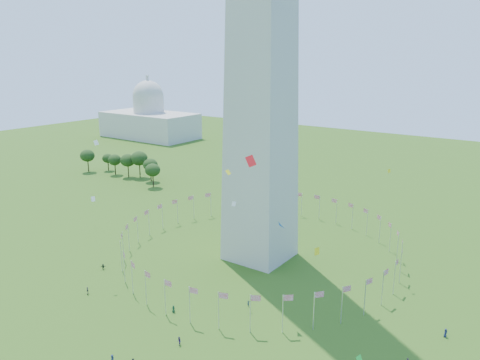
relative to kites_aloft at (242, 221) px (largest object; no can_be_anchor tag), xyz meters
The scene contains 6 objects.
ground 35.02m from the kites_aloft, 109.21° to the right, with size 600.00×600.00×0.00m, color #2A4F12.
flag_ring 29.21m from the kites_aloft, 112.46° to the left, with size 80.24×80.24×9.00m.
capitol_building 243.45m from the kites_aloft, 141.10° to the left, with size 70.00×35.00×46.00m, color beige, non-canonical shape.
crowd 33.29m from the kites_aloft, 96.54° to the right, with size 101.38×66.33×2.00m.
kites_aloft is the anchor object (origin of this frame).
tree_line_west 131.03m from the kites_aloft, 150.65° to the left, with size 55.50×16.34×12.83m.
Camera 1 is at (69.90, -59.00, 58.21)m, focal length 35.00 mm.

